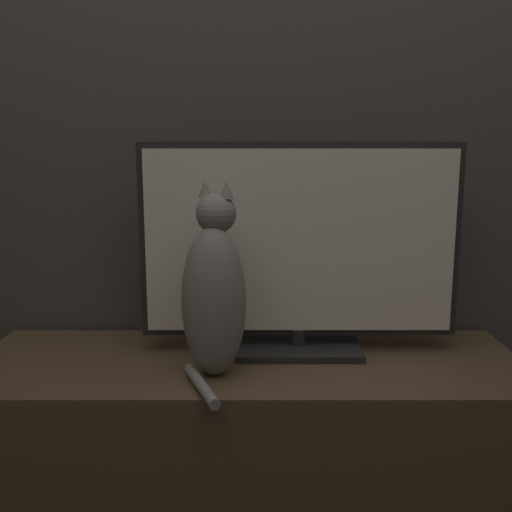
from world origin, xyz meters
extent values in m
cube|color=#47423D|center=(0.00, 1.22, 1.30)|extent=(4.80, 0.05, 2.60)
cube|color=brown|center=(0.00, 0.92, 0.26)|extent=(1.52, 0.53, 0.51)
cube|color=black|center=(0.14, 0.99, 0.52)|extent=(0.36, 0.21, 0.02)
cylinder|color=black|center=(0.14, 0.99, 0.55)|extent=(0.04, 0.04, 0.05)
cube|color=black|center=(0.14, 1.00, 0.83)|extent=(0.90, 0.02, 0.55)
cube|color=silver|center=(0.14, 0.98, 0.83)|extent=(0.86, 0.01, 0.51)
ellipsoid|color=gray|center=(-0.09, 0.81, 0.71)|extent=(0.20, 0.18, 0.39)
ellipsoid|color=black|center=(-0.08, 0.86, 0.69)|extent=(0.10, 0.07, 0.22)
sphere|color=gray|center=(-0.08, 0.84, 0.93)|extent=(0.12, 0.12, 0.10)
cone|color=gray|center=(-0.11, 0.84, 0.99)|extent=(0.04, 0.04, 0.04)
cone|color=gray|center=(-0.05, 0.83, 0.99)|extent=(0.04, 0.04, 0.04)
cylinder|color=gray|center=(-0.11, 0.70, 0.53)|extent=(0.11, 0.23, 0.03)
camera|label=1|loc=(0.02, -0.66, 1.11)|focal=42.00mm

